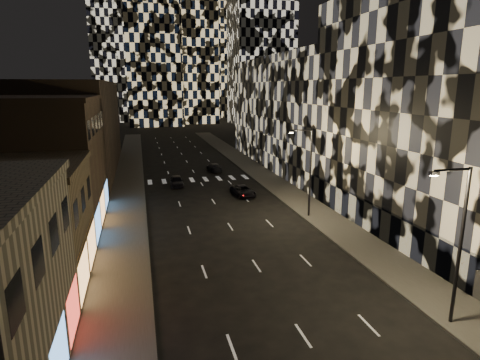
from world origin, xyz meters
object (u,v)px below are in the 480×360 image
car_dark_midlane (177,181)px  car_dark_oncoming (214,167)px  streetlight_near (458,236)px  streetlight_far (308,167)px  car_dark_rightlane (243,191)px

car_dark_midlane → car_dark_oncoming: bearing=52.8°
streetlight_near → streetlight_far: (0.00, 20.00, 0.00)m
streetlight_near → streetlight_far: 20.00m
car_dark_midlane → car_dark_rightlane: size_ratio=0.92×
streetlight_near → car_dark_midlane: streetlight_near is taller
car_dark_midlane → car_dark_oncoming: size_ratio=0.97×
streetlight_near → car_dark_rightlane: streetlight_near is taller
streetlight_near → streetlight_far: same height
streetlight_far → car_dark_midlane: (-11.85, 16.62, -4.62)m
car_dark_midlane → car_dark_oncoming: car_dark_midlane is taller
streetlight_near → car_dark_oncoming: bearing=96.3°
car_dark_oncoming → car_dark_rightlane: bearing=89.7°
streetlight_far → car_dark_rightlane: bearing=114.6°
streetlight_far → car_dark_midlane: bearing=125.5°
streetlight_far → car_dark_oncoming: bearing=101.3°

